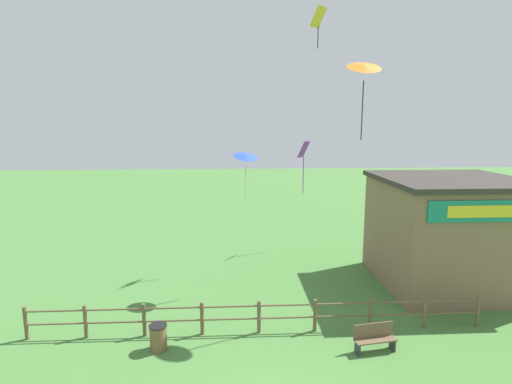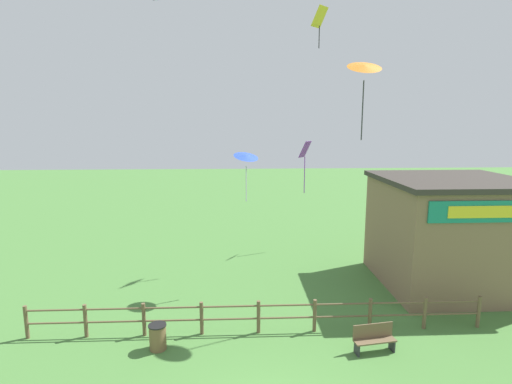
{
  "view_description": "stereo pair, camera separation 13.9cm",
  "coord_description": "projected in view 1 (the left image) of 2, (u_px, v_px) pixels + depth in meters",
  "views": [
    {
      "loc": [
        -0.9,
        -8.73,
        7.91
      ],
      "look_at": [
        0.0,
        7.32,
        5.1
      ],
      "focal_mm": 28.0,
      "sensor_mm": 36.0,
      "label": 1
    },
    {
      "loc": [
        -0.77,
        -8.74,
        7.91
      ],
      "look_at": [
        0.0,
        7.32,
        5.1
      ],
      "focal_mm": 28.0,
      "sensor_mm": 36.0,
      "label": 2
    }
  ],
  "objects": [
    {
      "name": "trash_bin",
      "position": [
        158.0,
        337.0,
        14.01
      ],
      "size": [
        0.63,
        0.63,
        0.92
      ],
      "color": "brown",
      "rests_on": "ground_plane"
    },
    {
      "name": "wooden_fence",
      "position": [
        259.0,
        315.0,
        15.1
      ],
      "size": [
        17.32,
        0.14,
        1.28
      ],
      "color": "brown",
      "rests_on": "ground_plane"
    },
    {
      "name": "kite_blue_delta",
      "position": [
        246.0,
        157.0,
        18.32
      ],
      "size": [
        1.55,
        1.53,
        2.35
      ],
      "color": "blue"
    },
    {
      "name": "seaside_building",
      "position": [
        448.0,
        231.0,
        19.51
      ],
      "size": [
        6.59,
        6.44,
        5.3
      ],
      "color": "#84664C",
      "rests_on": "ground_plane"
    },
    {
      "name": "park_bench_near_fence",
      "position": [
        374.0,
        337.0,
        13.92
      ],
      "size": [
        1.53,
        0.62,
        0.99
      ],
      "color": "brown",
      "rests_on": "ground_plane"
    },
    {
      "name": "kite_yellow_diamond",
      "position": [
        318.0,
        20.0,
        22.1
      ],
      "size": [
        1.01,
        1.01,
        2.19
      ],
      "color": "yellow"
    },
    {
      "name": "kite_orange_delta",
      "position": [
        364.0,
        68.0,
        15.47
      ],
      "size": [
        1.37,
        1.29,
        3.17
      ],
      "color": "orange"
    },
    {
      "name": "kite_purple_streamer",
      "position": [
        304.0,
        156.0,
        24.75
      ],
      "size": [
        0.89,
        0.95,
        3.26
      ],
      "color": "purple"
    }
  ]
}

